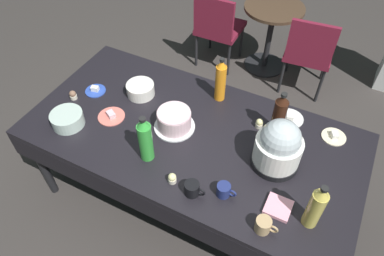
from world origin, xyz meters
name	(u,v)px	position (x,y,z in m)	size (l,w,h in m)	color
ground	(192,195)	(0.00, 0.00, 0.00)	(9.00, 9.00, 0.00)	#383330
potluck_table	(192,139)	(0.00, 0.00, 0.69)	(2.20, 1.10, 0.75)	black
frosted_layer_cake	(174,120)	(-0.13, -0.01, 0.82)	(0.27, 0.27, 0.14)	silver
slow_cooker	(279,147)	(0.56, 0.01, 0.91)	(0.29, 0.29, 0.34)	black
glass_salad_bowl	(67,119)	(-0.77, -0.30, 0.80)	(0.21, 0.21, 0.09)	#B2C6BC
ceramic_snack_bowl	(140,89)	(-0.50, 0.17, 0.79)	(0.20, 0.20, 0.09)	silver
dessert_plate_white	(290,118)	(0.53, 0.42, 0.76)	(0.19, 0.19, 0.05)	white
dessert_plate_coral	(111,116)	(-0.56, -0.12, 0.76)	(0.18, 0.18, 0.04)	#E07266
dessert_plate_cobalt	(95,90)	(-0.82, 0.04, 0.76)	(0.15, 0.15, 0.04)	#2D4CB2
dessert_plate_cream	(334,136)	(0.83, 0.39, 0.76)	(0.16, 0.16, 0.04)	beige
cupcake_lemon	(172,178)	(0.07, -0.39, 0.78)	(0.05, 0.05, 0.07)	beige
cupcake_cocoa	(73,95)	(-0.91, -0.09, 0.78)	(0.05, 0.05, 0.07)	beige
cupcake_rose	(259,123)	(0.37, 0.26, 0.78)	(0.05, 0.05, 0.07)	beige
soda_bottle_lime_soda	(145,140)	(-0.16, -0.30, 0.91)	(0.09, 0.09, 0.34)	green
soda_bottle_cola	(279,115)	(0.48, 0.26, 0.91)	(0.08, 0.08, 0.34)	#33190F
soda_bottle_orange_juice	(221,81)	(0.02, 0.39, 0.91)	(0.08, 0.08, 0.35)	orange
soda_bottle_ginger_ale	(316,207)	(0.85, -0.28, 0.90)	(0.08, 0.08, 0.33)	gold
coffee_mug_black	(192,189)	(0.21, -0.41, 0.79)	(0.13, 0.09, 0.09)	black
coffee_mug_tan	(264,225)	(0.64, -0.44, 0.79)	(0.12, 0.08, 0.09)	tan
coffee_mug_navy	(224,190)	(0.37, -0.33, 0.79)	(0.12, 0.08, 0.08)	navy
paper_napkin_stack	(278,207)	(0.68, -0.28, 0.76)	(0.14, 0.14, 0.02)	pink
maroon_chair_left	(218,26)	(-0.55, 1.66, 0.49)	(0.45, 0.45, 0.85)	maroon
maroon_chair_right	(309,51)	(0.41, 1.66, 0.49)	(0.48, 0.48, 0.85)	maroon
round_cafe_table	(271,27)	(-0.05, 1.88, 0.50)	(0.60, 0.60, 0.72)	#473323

